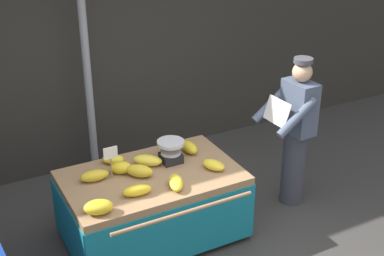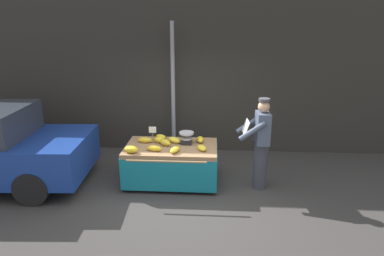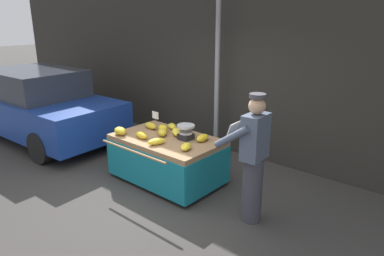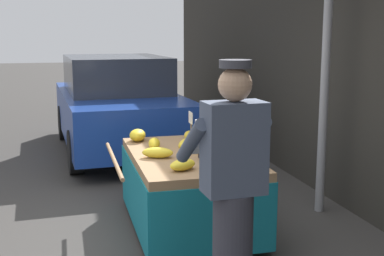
{
  "view_description": "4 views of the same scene",
  "coord_description": "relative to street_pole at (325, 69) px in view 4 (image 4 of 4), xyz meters",
  "views": [
    {
      "loc": [
        -2.07,
        -3.45,
        3.45
      ],
      "look_at": [
        0.19,
        0.8,
        1.14
      ],
      "focal_mm": 50.56,
      "sensor_mm": 36.0,
      "label": 1
    },
    {
      "loc": [
        0.51,
        -5.25,
        3.0
      ],
      "look_at": [
        0.14,
        0.69,
        1.14
      ],
      "focal_mm": 31.93,
      "sensor_mm": 36.0,
      "label": 2
    },
    {
      "loc": [
        3.5,
        -2.96,
        2.6
      ],
      "look_at": [
        0.21,
        0.85,
        0.99
      ],
      "focal_mm": 32.96,
      "sensor_mm": 36.0,
      "label": 3
    },
    {
      "loc": [
        4.35,
        -0.35,
        1.87
      ],
      "look_at": [
        0.16,
        0.7,
        1.07
      ],
      "focal_mm": 47.89,
      "sensor_mm": 36.0,
      "label": 4
    }
  ],
  "objects": [
    {
      "name": "ground_plane",
      "position": [
        0.39,
        -2.25,
        -1.51
      ],
      "size": [
        60.0,
        60.0,
        0.0
      ],
      "primitive_type": "plane",
      "color": "#383533"
    },
    {
      "name": "street_pole",
      "position": [
        0.0,
        0.0,
        0.0
      ],
      "size": [
        0.09,
        0.09,
        3.02
      ],
      "primitive_type": "cylinder",
      "color": "gray",
      "rests_on": "ground"
    },
    {
      "name": "banana_cart",
      "position": [
        0.12,
        -1.47,
        -0.97
      ],
      "size": [
        1.75,
        1.27,
        0.74
      ],
      "color": "#93704C",
      "rests_on": "ground"
    },
    {
      "name": "weighing_scale",
      "position": [
        0.4,
        -1.33,
        -0.65
      ],
      "size": [
        0.28,
        0.28,
        0.23
      ],
      "color": "black",
      "rests_on": "banana_cart"
    },
    {
      "name": "price_sign",
      "position": [
        -0.24,
        -1.36,
        -0.52
      ],
      "size": [
        0.14,
        0.01,
        0.34
      ],
      "color": "#997A51",
      "rests_on": "banana_cart"
    },
    {
      "name": "banana_bunch_0",
      "position": [
        0.0,
        -1.45,
        -0.7
      ],
      "size": [
        0.3,
        0.3,
        0.12
      ],
      "primitive_type": "ellipsoid",
      "rotation": [
        0.0,
        0.0,
        0.8
      ],
      "color": "gold",
      "rests_on": "banana_cart"
    },
    {
      "name": "banana_bunch_1",
      "position": [
        0.66,
        -1.23,
        -0.71
      ],
      "size": [
        0.16,
        0.27,
        0.11
      ],
      "primitive_type": "ellipsoid",
      "rotation": [
        0.0,
        0.0,
        0.08
      ],
      "color": "gold",
      "rests_on": "banana_cart"
    },
    {
      "name": "banana_bunch_2",
      "position": [
        0.71,
        -1.66,
        -0.72
      ],
      "size": [
        0.23,
        0.28,
        0.1
      ],
      "primitive_type": "ellipsoid",
      "rotation": [
        0.0,
        0.0,
        0.46
      ],
      "color": "yellow",
      "rests_on": "banana_cart"
    },
    {
      "name": "banana_bunch_3",
      "position": [
        0.16,
        -1.28,
        -0.71
      ],
      "size": [
        0.32,
        0.3,
        0.11
      ],
      "primitive_type": "ellipsoid",
      "rotation": [
        0.0,
        0.0,
        0.91
      ],
      "color": "yellow",
      "rests_on": "banana_cart"
    },
    {
      "name": "banana_bunch_4",
      "position": [
        -0.13,
        -1.08,
        -0.72
      ],
      "size": [
        0.26,
        0.23,
        0.09
      ],
      "primitive_type": "ellipsoid",
      "rotation": [
        0.0,
        0.0,
        1.02
      ],
      "color": "yellow",
      "rests_on": "banana_cart"
    },
    {
      "name": "banana_bunch_5",
      "position": [
        -0.15,
        -1.75,
        -0.71
      ],
      "size": [
        0.29,
        0.16,
        0.1
      ],
      "primitive_type": "ellipsoid",
      "rotation": [
        0.0,
        0.0,
        1.41
      ],
      "color": "gold",
      "rests_on": "banana_cart"
    },
    {
      "name": "banana_bunch_6",
      "position": [
        -0.41,
        -1.32,
        -0.71
      ],
      "size": [
        0.29,
        0.16,
        0.11
      ],
      "primitive_type": "ellipsoid",
      "rotation": [
        0.0,
        0.0,
        1.48
      ],
      "color": "gold",
      "rests_on": "banana_cart"
    },
    {
      "name": "banana_bunch_7",
      "position": [
        -0.13,
        -1.3,
        -0.7
      ],
      "size": [
        0.26,
        0.23,
        0.12
      ],
      "primitive_type": "ellipsoid",
      "rotation": [
        0.0,
        0.0,
        1.1
      ],
      "color": "gold",
      "rests_on": "banana_cart"
    },
    {
      "name": "banana_bunch_8",
      "position": [
        0.23,
        -1.79,
        -0.71
      ],
      "size": [
        0.22,
        0.31,
        0.1
      ],
      "primitive_type": "ellipsoid",
      "rotation": [
        0.0,
        0.0,
        2.8
      ],
      "color": "yellow",
      "rests_on": "banana_cart"
    },
    {
      "name": "banana_bunch_9",
      "position": [
        -0.55,
        -1.86,
        -0.7
      ],
      "size": [
        0.29,
        0.23,
        0.13
      ],
      "primitive_type": "ellipsoid",
      "rotation": [
        0.0,
        0.0,
        1.3
      ],
      "color": "gold",
      "rests_on": "banana_cart"
    },
    {
      "name": "vendor_person",
      "position": [
        1.78,
        -1.59,
        -0.63
      ],
      "size": [
        0.6,
        0.54,
        1.71
      ],
      "color": "#383842",
      "rests_on": "ground"
    },
    {
      "name": "parked_car",
      "position": [
        -3.43,
        -1.77,
        -0.76
      ],
      "size": [
        3.99,
        1.91,
        1.51
      ],
      "color": "navy",
      "rests_on": "ground"
    }
  ]
}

